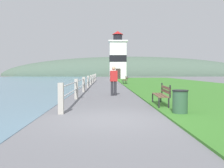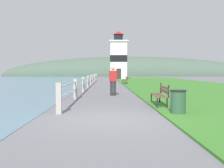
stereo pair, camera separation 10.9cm
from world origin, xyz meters
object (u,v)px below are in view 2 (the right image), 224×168
person_strolling (113,80)px  trash_bin (178,102)px  park_bench_midway (125,79)px  lighthouse (118,58)px  park_bench_near (161,93)px

person_strolling → trash_bin: 7.06m
person_strolling → park_bench_midway: bearing=-14.1°
lighthouse → trash_bin: size_ratio=10.97×
park_bench_midway → lighthouse: lighthouse is taller
park_bench_midway → person_strolling: size_ratio=1.13×
trash_bin → park_bench_midway: bearing=90.4°
trash_bin → park_bench_near: bearing=93.6°
person_strolling → park_bench_near: bearing=-164.8°
park_bench_near → park_bench_midway: (-0.03, 18.52, 0.00)m
park_bench_near → lighthouse: 38.05m
park_bench_midway → person_strolling: bearing=82.2°
park_bench_near → trash_bin: (0.13, -2.07, -0.12)m
park_bench_near → person_strolling: person_strolling is taller
park_bench_midway → trash_bin: 20.59m
lighthouse → person_strolling: bearing=-93.4°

